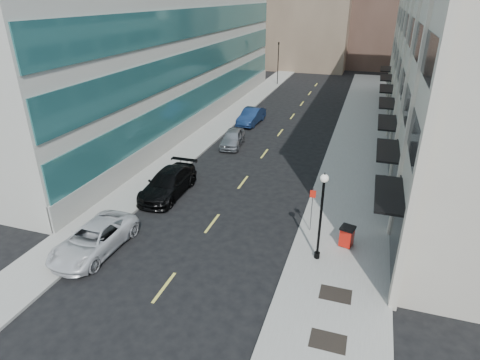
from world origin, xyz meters
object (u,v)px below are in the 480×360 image
Objects in this scene: car_black_pickup at (168,183)px; lamppost at (321,210)px; car_blue_sedan at (251,116)px; sign_post at (312,204)px; traffic_signal at (279,45)px; urn_planter at (384,180)px; car_silver_sedan at (233,138)px; car_white_van at (94,239)px; trash_bin at (347,236)px.

car_black_pickup is 11.65m from lamppost.
car_blue_sedan is 1.78× the size of sign_post.
lamppost is at bearing -74.07° from traffic_signal.
car_silver_sedan is at bearing 159.07° from urn_planter.
car_white_van is at bearing -102.20° from car_silver_sedan.
lamppost is (9.96, -21.70, 2.15)m from car_blue_sedan.
traffic_signal is at bearing 91.45° from car_black_pickup.
traffic_signal is 27.55m from car_silver_sedan.
lamppost reaches higher than sign_post.
sign_post is at bearing 170.38° from trash_bin.
car_silver_sedan is 0.90× the size of car_blue_sedan.
urn_planter is (15.10, -31.90, -5.07)m from traffic_signal.
car_black_pickup reaches higher than car_white_van.
car_black_pickup is 1.31× the size of car_silver_sedan.
traffic_signal reaches higher than car_black_pickup.
urn_planter is at bearing -27.91° from car_silver_sedan.
car_blue_sedan is at bearing -84.47° from traffic_signal.
trash_bin is 0.24× the size of lamppost.
trash_bin is at bearing -71.78° from traffic_signal.
car_black_pickup is 1.18× the size of car_blue_sedan.
car_white_van is 1.23× the size of car_silver_sedan.
car_black_pickup reaches higher than car_blue_sedan.
traffic_signal is 1.23× the size of car_black_pickup.
car_silver_sedan is at bearing 83.96° from car_black_pickup.
car_blue_sedan is (0.63, 17.36, -0.03)m from car_black_pickup.
car_black_pickup is at bearing -158.40° from urn_planter.
car_silver_sedan is 3.76× the size of trash_bin.
lamppost is at bearing -61.62° from car_blue_sedan.
lamppost is at bearing 15.64° from car_white_van.
traffic_signal is at bearing 99.26° from car_blue_sedan.
sign_post is (10.45, 5.32, 1.13)m from car_white_van.
car_black_pickup reaches higher than trash_bin.
trash_bin is at bearing -13.65° from car_black_pickup.
car_silver_sedan is 17.07m from trash_bin.
sign_post is at bearing 28.49° from car_white_van.
car_white_van is (0.70, -44.52, -4.98)m from traffic_signal.
car_blue_sedan is 23.07m from trash_bin.
car_blue_sedan is (1.24, 24.52, 0.05)m from car_white_van.
car_white_van is 6.50× the size of urn_planter.
lamppost reaches higher than car_blue_sedan.
trash_bin reaches higher than urn_planter.
trash_bin is (10.91, -13.13, 0.03)m from car_silver_sedan.
car_blue_sedan is 5.89× the size of urn_planter.
sign_post is (9.22, -19.20, 1.07)m from car_blue_sedan.
car_blue_sedan is at bearing 86.00° from car_silver_sedan.
trash_bin is 1.40× the size of urn_planter.
car_white_van is at bearing -89.10° from traffic_signal.
lamppost is at bearing -75.95° from sign_post.
lamppost is (11.20, 2.82, 2.20)m from car_white_van.
car_black_pickup is at bearing -88.35° from car_blue_sedan.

